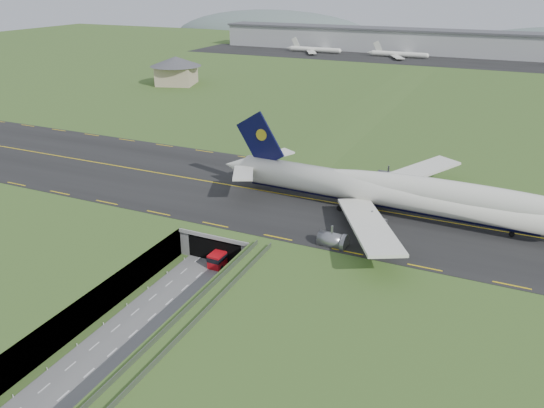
% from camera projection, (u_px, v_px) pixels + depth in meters
% --- Properties ---
extents(ground, '(900.00, 900.00, 0.00)m').
position_uv_depth(ground, '(194.00, 281.00, 99.76)').
color(ground, '#3B5923').
rests_on(ground, ground).
extents(airfield_deck, '(800.00, 800.00, 6.00)m').
position_uv_depth(airfield_deck, '(193.00, 267.00, 98.58)').
color(airfield_deck, gray).
rests_on(airfield_deck, ground).
extents(trench_road, '(12.00, 75.00, 0.20)m').
position_uv_depth(trench_road, '(171.00, 301.00, 93.45)').
color(trench_road, slate).
rests_on(trench_road, ground).
extents(taxiway, '(800.00, 44.00, 0.18)m').
position_uv_depth(taxiway, '(267.00, 192.00, 124.98)').
color(taxiway, black).
rests_on(taxiway, airfield_deck).
extents(tunnel_portal, '(17.00, 22.30, 6.00)m').
position_uv_depth(tunnel_portal, '(235.00, 230.00, 112.44)').
color(tunnel_portal, gray).
rests_on(tunnel_portal, ground).
extents(guideway, '(3.00, 53.00, 7.05)m').
position_uv_depth(guideway, '(185.00, 329.00, 77.49)').
color(guideway, '#A8A8A3').
rests_on(guideway, ground).
extents(jumbo_jet, '(90.72, 59.00, 19.53)m').
position_uv_depth(jumbo_jet, '(412.00, 195.00, 109.49)').
color(jumbo_jet, white).
rests_on(jumbo_jet, ground).
extents(shuttle_tram, '(2.90, 7.21, 2.93)m').
position_uv_depth(shuttle_tram, '(222.00, 256.00, 105.39)').
color(shuttle_tram, red).
rests_on(shuttle_tram, ground).
extents(service_building, '(29.75, 29.75, 13.01)m').
position_uv_depth(service_building, '(176.00, 68.00, 247.85)').
color(service_building, '#C0AA8A').
rests_on(service_building, ground).
extents(cargo_terminal, '(320.00, 67.00, 15.60)m').
position_uv_depth(cargo_terminal, '(440.00, 42.00, 344.81)').
color(cargo_terminal, '#B2B2B2').
rests_on(cargo_terminal, ground).
extents(distant_hills, '(700.00, 91.00, 60.00)m').
position_uv_depth(distant_hills, '(541.00, 52.00, 436.59)').
color(distant_hills, slate).
rests_on(distant_hills, ground).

